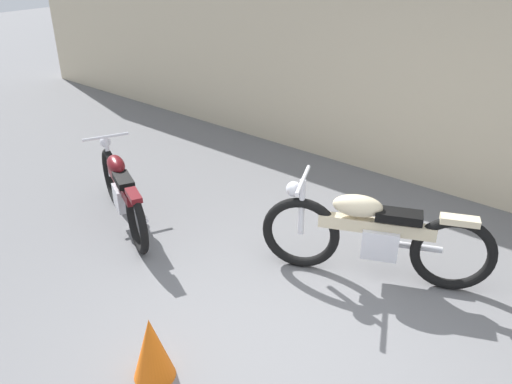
% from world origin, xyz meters
% --- Properties ---
extents(ground_plane, '(40.00, 40.00, 0.00)m').
position_xyz_m(ground_plane, '(0.00, 0.00, 0.00)').
color(ground_plane, slate).
extents(building_wall, '(18.00, 0.30, 2.95)m').
position_xyz_m(building_wall, '(0.00, 3.62, 1.47)').
color(building_wall, beige).
rests_on(building_wall, ground_plane).
extents(traffic_cone, '(0.32, 0.32, 0.55)m').
position_xyz_m(traffic_cone, '(-0.61, -0.94, 0.28)').
color(traffic_cone, orange).
rests_on(traffic_cone, ground_plane).
extents(motorcycle_cream, '(2.03, 1.08, 0.98)m').
position_xyz_m(motorcycle_cream, '(0.03, 1.24, 0.47)').
color(motorcycle_cream, black).
rests_on(motorcycle_cream, ground_plane).
extents(motorcycle_maroon, '(1.80, 0.95, 0.87)m').
position_xyz_m(motorcycle_maroon, '(-2.65, 0.37, 0.42)').
color(motorcycle_maroon, black).
rests_on(motorcycle_maroon, ground_plane).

